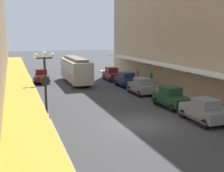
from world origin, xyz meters
TOP-DOWN VIEW (x-y plane):
  - ground_plane at (0.00, 0.00)m, footprint 200.00×200.00m
  - sidewalk_left at (-7.50, 0.00)m, footprint 3.00×60.00m
  - sidewalk_right at (7.50, 0.00)m, footprint 3.00×60.00m
  - parked_car_0 at (-4.85, 20.98)m, footprint 2.28×4.31m
  - parked_car_1 at (4.67, 9.50)m, footprint 2.20×4.28m
  - parked_car_2 at (4.88, 19.59)m, footprint 2.18×4.28m
  - parked_car_3 at (4.64, -1.11)m, footprint 2.20×4.28m
  - parked_car_4 at (4.87, 14.27)m, footprint 2.16×4.27m
  - parked_car_5 at (4.75, 3.45)m, footprint 2.29×4.31m
  - streetcar at (-0.49, 19.15)m, footprint 2.59×9.62m
  - lamp_post_with_clock at (-6.40, 2.00)m, footprint 1.42×0.44m
  - fire_hydrant at (6.35, 1.56)m, footprint 0.24×0.24m
  - pedestrian_0 at (7.33, 16.22)m, footprint 0.36×0.28m
  - pedestrian_1 at (-8.15, 10.26)m, footprint 0.36×0.28m
  - pedestrian_2 at (7.68, 13.04)m, footprint 0.36×0.24m
  - pedestrian_3 at (-8.51, 17.21)m, footprint 0.36×0.24m

SIDE VIEW (x-z plane):
  - ground_plane at x=0.00m, z-range 0.00..0.00m
  - sidewalk_left at x=-7.50m, z-range 0.00..0.15m
  - sidewalk_right at x=7.50m, z-range 0.00..0.15m
  - fire_hydrant at x=6.35m, z-range 0.15..0.97m
  - parked_car_0 at x=-4.85m, z-range 0.02..1.86m
  - parked_car_1 at x=4.67m, z-range 0.02..1.86m
  - parked_car_2 at x=4.88m, z-range 0.02..1.86m
  - parked_car_3 at x=4.64m, z-range 0.02..1.86m
  - parked_car_4 at x=4.87m, z-range 0.02..1.86m
  - parked_car_5 at x=4.75m, z-range 0.02..1.86m
  - pedestrian_2 at x=7.68m, z-range 0.17..1.81m
  - pedestrian_3 at x=-8.51m, z-range 0.17..1.81m
  - pedestrian_0 at x=7.33m, z-range 0.18..1.85m
  - pedestrian_1 at x=-8.15m, z-range 0.18..1.85m
  - streetcar at x=-0.49m, z-range 0.17..3.63m
  - lamp_post_with_clock at x=-6.40m, z-range 0.41..5.57m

